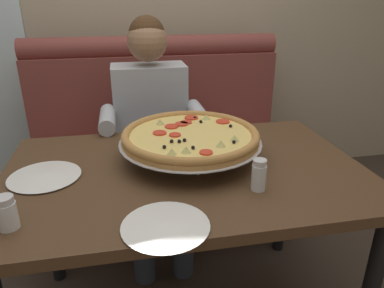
% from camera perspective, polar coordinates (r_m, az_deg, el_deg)
% --- Properties ---
extents(booth_bench, '(1.63, 0.78, 1.13)m').
position_cam_1_polar(booth_bench, '(2.33, -4.95, -2.00)').
color(booth_bench, brown).
rests_on(booth_bench, ground_plane).
extents(dining_table, '(1.36, 0.87, 0.76)m').
position_cam_1_polar(dining_table, '(1.41, -1.04, -7.03)').
color(dining_table, '#4C331E').
rests_on(dining_table, ground_plane).
extents(diner_main, '(0.54, 0.64, 1.27)m').
position_cam_1_polar(diner_main, '(1.96, -6.32, 2.95)').
color(diner_main, '#2D3342').
rests_on(diner_main, ground_plane).
extents(pizza, '(0.56, 0.56, 0.13)m').
position_cam_1_polar(pizza, '(1.41, -0.24, 1.24)').
color(pizza, silver).
rests_on(pizza, dining_table).
extents(shaker_oregano, '(0.05, 0.05, 0.11)m').
position_cam_1_polar(shaker_oregano, '(1.22, 10.58, -5.20)').
color(shaker_oregano, white).
rests_on(shaker_oregano, dining_table).
extents(shaker_parmesan, '(0.06, 0.06, 0.10)m').
position_cam_1_polar(shaker_parmesan, '(1.14, -27.38, -10.02)').
color(shaker_parmesan, white).
rests_on(shaker_parmesan, dining_table).
extents(plate_near_left, '(0.26, 0.26, 0.02)m').
position_cam_1_polar(plate_near_left, '(1.40, -22.45, -4.57)').
color(plate_near_left, white).
rests_on(plate_near_left, dining_table).
extents(plate_near_right, '(0.26, 0.26, 0.02)m').
position_cam_1_polar(plate_near_right, '(1.04, -4.24, -12.63)').
color(plate_near_right, white).
rests_on(plate_near_right, dining_table).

